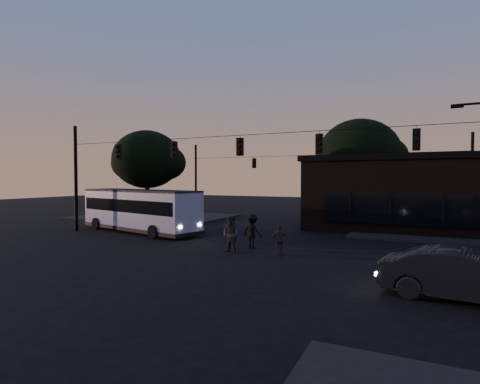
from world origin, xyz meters
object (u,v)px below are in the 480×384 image
at_px(building, 416,193).
at_px(bus, 139,208).
at_px(pedestrian_c, 280,240).
at_px(pedestrian_b, 231,234).
at_px(pedestrian_a, 232,232).
at_px(pedestrian_d, 252,231).
at_px(car, 464,276).

xyz_separation_m(building, bus, (-17.61, -10.43, -1.03)).
bearing_deg(pedestrian_c, pedestrian_b, -13.20).
height_order(pedestrian_a, pedestrian_c, pedestrian_a).
relative_size(pedestrian_a, pedestrian_c, 1.15).
xyz_separation_m(building, pedestrian_a, (-8.86, -13.22, -1.83)).
relative_size(pedestrian_c, pedestrian_d, 0.83).
bearing_deg(pedestrian_d, pedestrian_a, 50.03).
bearing_deg(pedestrian_b, pedestrian_c, 24.52).
distance_m(building, car, 18.06).
distance_m(pedestrian_c, pedestrian_d, 2.38).
bearing_deg(building, pedestrian_a, -123.83).
distance_m(bus, pedestrian_d, 9.92).
distance_m(pedestrian_a, pedestrian_b, 1.14).
distance_m(pedestrian_b, pedestrian_d, 1.74).
bearing_deg(car, pedestrian_c, 68.54).
bearing_deg(pedestrian_b, building, 74.94).
relative_size(building, pedestrian_a, 8.78).
relative_size(bus, pedestrian_c, 7.12).
bearing_deg(bus, pedestrian_a, -3.40).
bearing_deg(pedestrian_d, building, -106.48).
bearing_deg(pedestrian_b, pedestrian_a, 127.59).
bearing_deg(car, pedestrian_b, 76.97).
bearing_deg(building, pedestrian_b, -120.58).
xyz_separation_m(pedestrian_a, pedestrian_d, (0.91, 0.62, 0.04)).
xyz_separation_m(bus, pedestrian_d, (9.65, -2.18, -0.75)).
distance_m(car, pedestrian_c, 8.39).
height_order(bus, pedestrian_d, bus).
distance_m(bus, car, 20.45).
distance_m(pedestrian_b, pedestrian_c, 2.52).
bearing_deg(pedestrian_d, pedestrian_b, 89.78).
distance_m(pedestrian_a, pedestrian_d, 1.10).
distance_m(building, pedestrian_a, 16.02).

